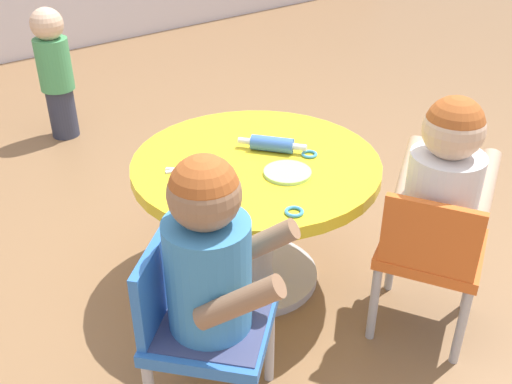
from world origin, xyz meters
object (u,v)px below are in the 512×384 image
object	(u,v)px
child_chair_left	(198,323)
toddler_standing	(55,70)
craft_table	(256,194)
rolling_pin	(272,144)
craft_scissors	(194,169)
child_chair_right	(430,253)
seated_child_left	(210,254)
seated_child_right	(444,181)

from	to	relation	value
child_chair_left	toddler_standing	world-z (taller)	toddler_standing
child_chair_left	craft_table	bearing A→B (deg)	36.67
toddler_standing	rolling_pin	distance (m)	1.56
craft_scissors	craft_table	bearing A→B (deg)	-19.40
child_chair_right	rolling_pin	bearing A→B (deg)	106.37
seated_child_left	toddler_standing	xyz separation A→B (m)	(0.40, 1.94, -0.17)
child_chair_left	seated_child_left	world-z (taller)	seated_child_left
craft_table	seated_child_right	world-z (taller)	seated_child_right
toddler_standing	craft_scissors	size ratio (longest dim) A/B	4.79
craft_table	child_chair_left	distance (m)	0.59
seated_child_left	seated_child_right	xyz separation A→B (m)	(0.72, -0.13, 0.00)
child_chair_left	child_chair_right	xyz separation A→B (m)	(0.71, -0.18, 0.00)
seated_child_left	child_chair_right	distance (m)	0.74
child_chair_right	seated_child_right	distance (m)	0.23
seated_child_left	rolling_pin	distance (m)	0.66
rolling_pin	craft_scissors	distance (m)	0.28
rolling_pin	seated_child_right	bearing A→B (deg)	-69.66
seated_child_right	rolling_pin	bearing A→B (deg)	110.34
rolling_pin	craft_table	bearing A→B (deg)	-167.78
child_chair_left	craft_scissors	bearing A→B (deg)	56.69
child_chair_right	craft_scissors	world-z (taller)	child_chair_right
craft_table	child_chair_left	world-z (taller)	child_chair_left
seated_child_left	toddler_standing	bearing A→B (deg)	78.51
craft_table	child_chair_left	size ratio (longest dim) A/B	1.50
child_chair_left	craft_scissors	xyz separation A→B (m)	(0.27, 0.42, 0.18)
seated_child_right	toddler_standing	distance (m)	2.11
seated_child_right	toddler_standing	bearing A→B (deg)	98.89
seated_child_right	rolling_pin	size ratio (longest dim) A/B	2.59
craft_table	seated_child_right	size ratio (longest dim) A/B	1.58
seated_child_left	seated_child_right	bearing A→B (deg)	-10.44
toddler_standing	craft_scissors	bearing A→B (deg)	-95.62
child_chair_left	rolling_pin	distance (m)	0.69
child_chair_left	toddler_standing	bearing A→B (deg)	77.59
seated_child_right	toddler_standing	size ratio (longest dim) A/B	0.76
seated_child_left	child_chair_left	bearing A→B (deg)	130.08
child_chair_left	seated_child_left	distance (m)	0.23
seated_child_right	rolling_pin	xyz separation A→B (m)	(-0.20, 0.53, -0.03)
seated_child_left	craft_table	bearing A→B (deg)	40.59
rolling_pin	craft_scissors	size ratio (longest dim) A/B	1.40
seated_child_right	toddler_standing	world-z (taller)	seated_child_right
craft_table	rolling_pin	distance (m)	0.17
toddler_standing	craft_table	bearing A→B (deg)	-88.29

